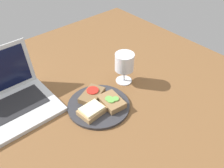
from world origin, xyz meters
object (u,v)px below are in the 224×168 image
(plate, at_px, (99,106))
(sandwich_with_cheese, at_px, (92,111))
(wine_glass, at_px, (124,63))
(sandwich_with_tomato, at_px, (92,95))
(laptop, at_px, (6,101))
(sandwich_with_cucumber, at_px, (112,102))

(plate, xyz_separation_m, sandwich_with_cheese, (-0.05, -0.02, 0.02))
(wine_glass, bearing_deg, sandwich_with_tomato, -179.04)
(sandwich_with_tomato, xyz_separation_m, laptop, (-0.29, 0.18, 0.01))
(plate, xyz_separation_m, sandwich_with_tomato, (0.01, 0.05, 0.02))
(plate, bearing_deg, laptop, 140.52)
(sandwich_with_cucumber, height_order, laptop, laptop)
(wine_glass, bearing_deg, laptop, 159.65)
(sandwich_with_cheese, xyz_separation_m, wine_glass, (0.24, 0.08, 0.07))
(plate, relative_size, laptop, 0.72)
(sandwich_with_tomato, height_order, sandwich_with_cheese, sandwich_with_cheese)
(plate, distance_m, laptop, 0.37)
(wine_glass, height_order, laptop, laptop)
(sandwich_with_cucumber, bearing_deg, sandwich_with_tomato, 111.79)
(sandwich_with_tomato, xyz_separation_m, wine_glass, (0.18, 0.00, 0.08))
(sandwich_with_tomato, bearing_deg, plate, -98.27)
(plate, distance_m, sandwich_with_cheese, 0.06)
(sandwich_with_cheese, bearing_deg, sandwich_with_cucumber, -7.63)
(wine_glass, bearing_deg, sandwich_with_cheese, -162.42)
(plate, height_order, sandwich_with_cheese, sandwich_with_cheese)
(wine_glass, distance_m, laptop, 0.51)
(laptop, bearing_deg, sandwich_with_cucumber, -39.26)
(sandwich_with_tomato, xyz_separation_m, sandwich_with_cheese, (-0.06, -0.07, 0.00))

